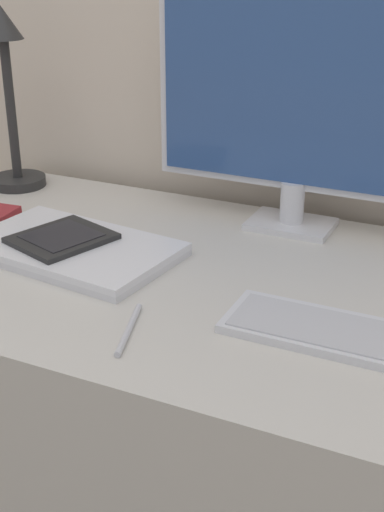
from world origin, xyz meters
TOP-DOWN VIEW (x-y plane):
  - desk at (0.00, 0.17)m, footprint 1.29×0.67m
  - monitor at (0.05, 0.43)m, footprint 0.54×0.11m
  - keyboard at (0.24, 0.07)m, footprint 0.33×0.12m
  - laptop at (-0.25, 0.15)m, footprint 0.37×0.25m
  - ereader at (-0.27, 0.15)m, footprint 0.18×0.19m
  - desk_lamp at (-0.56, 0.41)m, footprint 0.12×0.12m
  - pen at (-0.03, -0.04)m, footprint 0.05×0.13m

SIDE VIEW (x-z plane):
  - desk at x=0.00m, z-range 0.00..0.73m
  - pen at x=-0.03m, z-range 0.73..0.74m
  - keyboard at x=0.24m, z-range 0.73..0.75m
  - laptop at x=-0.25m, z-range 0.73..0.76m
  - ereader at x=-0.27m, z-range 0.76..0.77m
  - desk_lamp at x=-0.56m, z-range 0.75..1.13m
  - monitor at x=0.05m, z-range 0.75..1.20m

